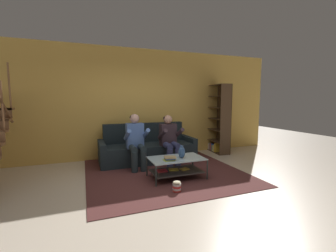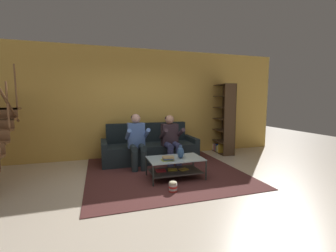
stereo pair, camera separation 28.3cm
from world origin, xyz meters
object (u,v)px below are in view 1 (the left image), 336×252
Objects in this scene: couch at (147,149)px; popcorn_tub at (177,186)px; person_seated_left at (136,139)px; bookshelf at (218,125)px; vase at (182,152)px; person_seated_right at (170,138)px; book_stack at (170,158)px; coffee_table at (176,165)px.

popcorn_tub is at bearing -91.64° from couch.
person_seated_left is at bearing -127.70° from couch.
bookshelf is at bearing 8.14° from couch.
bookshelf is at bearing 42.06° from vase.
person_seated_right is 1.12m from book_stack.
vase reaches higher than book_stack.
couch reaches higher than coffee_table.
person_seated_right is 6.33× the size of popcorn_tub.
couch reaches higher than popcorn_tub.
person_seated_right is at bearing 68.79° from book_stack.
couch is 12.63× the size of popcorn_tub.
person_seated_left is 1.15× the size of coffee_table.
vase reaches higher than coffee_table.
couch is 1.92× the size of person_seated_left.
vase is (0.70, -0.94, -0.15)m from person_seated_left.
coffee_table is 0.28m from vase.
person_seated_right is (0.40, -0.53, 0.34)m from couch.
person_seated_right is 1.00m from coffee_table.
vase is 0.81m from popcorn_tub.
person_seated_right reaches higher than popcorn_tub.
bookshelf is (2.27, 1.88, 0.35)m from book_stack.
coffee_table is 4.28× the size of vase.
coffee_table is at bearing -103.33° from person_seated_right.
person_seated_left is at bearing 102.73° from popcorn_tub.
bookshelf reaches higher than book_stack.
couch is 1.56m from book_stack.
person_seated_left is at bearing 179.71° from person_seated_right.
coffee_table is at bearing -140.01° from bookshelf.
person_seated_left is 0.62× the size of bookshelf.
person_seated_left reaches higher than book_stack.
person_seated_right is 1.11× the size of coffee_table.
couch is 1.44m from coffee_table.
book_stack is at bearing -68.22° from person_seated_left.
coffee_table is at bearing 33.95° from book_stack.
popcorn_tub is (-0.46, -1.52, -0.56)m from person_seated_right.
coffee_table is 0.28m from book_stack.
vase is at bearing 16.29° from book_stack.
bookshelf reaches higher than vase.
vase is at bearing -53.55° from person_seated_left.
bookshelf reaches higher than person_seated_left.
vase is at bearing -78.69° from couch.
vase is at bearing 58.93° from popcorn_tub.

